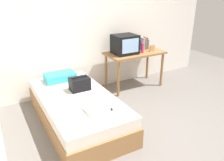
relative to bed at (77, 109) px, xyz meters
name	(u,v)px	position (x,y,z in m)	size (l,w,h in m)	color
ground_plane	(160,134)	(0.89, -0.87, -0.22)	(8.00, 8.00, 0.00)	slate
wall_back	(96,22)	(0.89, 1.13, 1.08)	(5.20, 0.10, 2.60)	silver
bed	(77,109)	(0.00, 0.00, 0.00)	(1.00, 2.00, 0.44)	olive
desk	(135,57)	(1.52, 0.70, 0.42)	(1.16, 0.60, 0.74)	olive
tv	(125,44)	(1.28, 0.70, 0.70)	(0.44, 0.39, 0.36)	black
water_bottle	(142,48)	(1.62, 0.59, 0.61)	(0.06, 0.06, 0.19)	#E53372
book_row	(143,44)	(1.79, 0.82, 0.63)	(0.21, 0.16, 0.24)	#2D5699
picture_frame	(152,48)	(1.84, 0.58, 0.58)	(0.11, 0.02, 0.13)	#B27F4C
pillow	(60,77)	(-0.02, 0.69, 0.29)	(0.50, 0.30, 0.13)	#33A8B7
handbag	(80,84)	(0.13, 0.16, 0.33)	(0.30, 0.20, 0.22)	black
magazine	(76,105)	(-0.11, -0.29, 0.23)	(0.21, 0.29, 0.01)	white
remote_dark	(109,108)	(0.23, -0.57, 0.24)	(0.04, 0.16, 0.02)	black
remote_silver	(63,93)	(-0.15, 0.14, 0.24)	(0.04, 0.14, 0.02)	#B7B7BC
folded_towel	(97,108)	(0.07, -0.55, 0.26)	(0.28, 0.22, 0.07)	white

